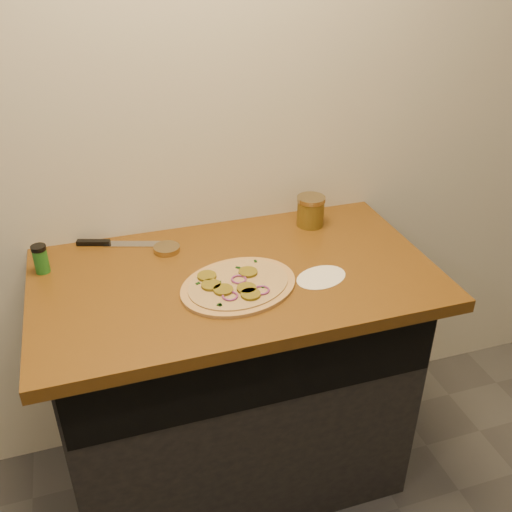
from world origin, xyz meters
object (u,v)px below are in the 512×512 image
object	(u,v)px
pizza	(238,285)
salsa_jar	(311,211)
spice_shaker	(41,259)
chefs_knife	(113,243)

from	to	relation	value
pizza	salsa_jar	world-z (taller)	salsa_jar
pizza	spice_shaker	distance (m)	0.60
chefs_knife	spice_shaker	bearing A→B (deg)	-154.03
spice_shaker	chefs_knife	bearing A→B (deg)	25.97
pizza	spice_shaker	world-z (taller)	spice_shaker
spice_shaker	pizza	bearing A→B (deg)	-25.91
pizza	spice_shaker	size ratio (longest dim) A/B	4.91
chefs_knife	salsa_jar	bearing A→B (deg)	-5.27
chefs_knife	spice_shaker	size ratio (longest dim) A/B	3.16
chefs_knife	spice_shaker	xyz separation A→B (m)	(-0.22, -0.11, 0.04)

